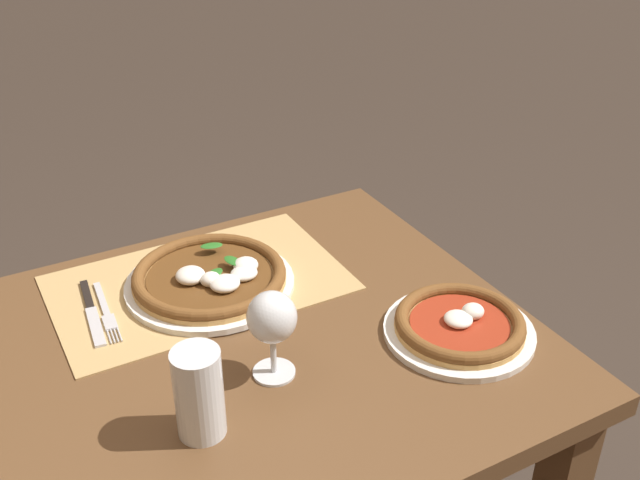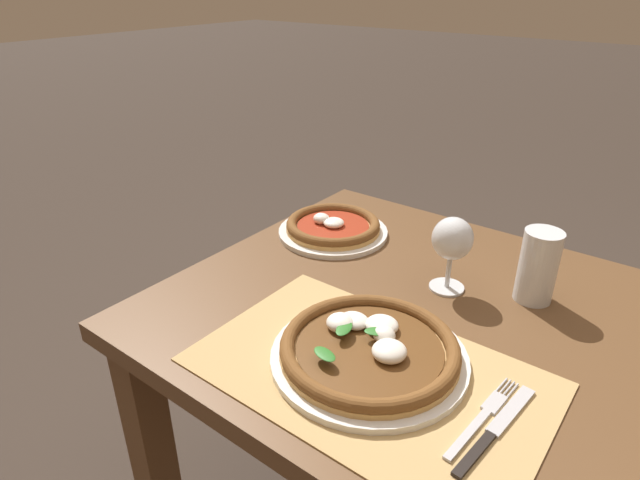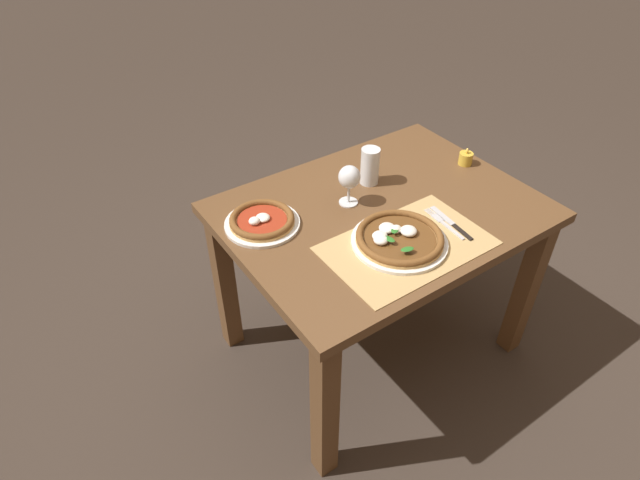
{
  "view_description": "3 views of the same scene",
  "coord_description": "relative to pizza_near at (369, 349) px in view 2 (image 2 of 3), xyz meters",
  "views": [
    {
      "loc": [
        0.31,
        0.96,
        1.54
      ],
      "look_at": [
        -0.28,
        -0.12,
        0.82
      ],
      "focal_mm": 42.0,
      "sensor_mm": 36.0,
      "label": 1
    },
    {
      "loc": [
        0.28,
        -0.79,
        1.31
      ],
      "look_at": [
        -0.31,
        -0.02,
        0.82
      ],
      "focal_mm": 30.0,
      "sensor_mm": 36.0,
      "label": 2
    },
    {
      "loc": [
        -1.08,
        -1.17,
        1.88
      ],
      "look_at": [
        -0.32,
        -0.07,
        0.78
      ],
      "focal_mm": 30.0,
      "sensor_mm": 36.0,
      "label": 3
    }
  ],
  "objects": [
    {
      "name": "dining_table",
      "position": [
        0.08,
        0.19,
        -0.14
      ],
      "size": [
        1.12,
        0.84,
        0.74
      ],
      "color": "brown",
      "rests_on": "ground"
    },
    {
      "name": "paper_placemat",
      "position": [
        0.02,
        -0.03,
        -0.02
      ],
      "size": [
        0.55,
        0.34,
        0.0
      ],
      "primitive_type": "cube",
      "color": "tan",
      "rests_on": "dining_table"
    },
    {
      "name": "pizza_near",
      "position": [
        0.0,
        0.0,
        0.0
      ],
      "size": [
        0.32,
        0.32,
        0.05
      ],
      "color": "silver",
      "rests_on": "paper_placemat"
    },
    {
      "name": "pizza_far",
      "position": [
        -0.33,
        0.34,
        -0.0
      ],
      "size": [
        0.26,
        0.26,
        0.05
      ],
      "color": "silver",
      "rests_on": "dining_table"
    },
    {
      "name": "wine_glass",
      "position": [
        0.0,
        0.28,
        0.08
      ],
      "size": [
        0.08,
        0.08,
        0.16
      ],
      "color": "silver",
      "rests_on": "dining_table"
    },
    {
      "name": "pint_glass",
      "position": [
        0.15,
        0.35,
        0.05
      ],
      "size": [
        0.07,
        0.07,
        0.15
      ],
      "color": "silver",
      "rests_on": "dining_table"
    },
    {
      "name": "fork",
      "position": [
        0.2,
        -0.01,
        -0.02
      ],
      "size": [
        0.03,
        0.2,
        0.0
      ],
      "color": "#B7B7BC",
      "rests_on": "paper_placemat"
    },
    {
      "name": "knife",
      "position": [
        0.22,
        -0.02,
        -0.02
      ],
      "size": [
        0.04,
        0.22,
        0.01
      ],
      "color": "black",
      "rests_on": "paper_placemat"
    }
  ]
}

